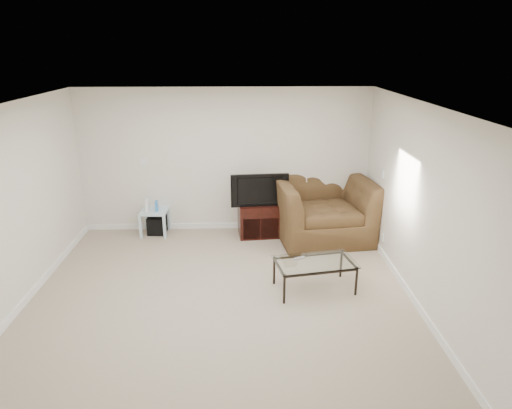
{
  "coord_description": "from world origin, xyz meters",
  "views": [
    {
      "loc": [
        0.32,
        -5.2,
        3.13
      ],
      "look_at": [
        0.5,
        1.2,
        0.9
      ],
      "focal_mm": 32.0,
      "sensor_mm": 36.0,
      "label": 1
    }
  ],
  "objects_px": {
    "recliner": "(323,199)",
    "television": "(259,189)",
    "side_table": "(155,222)",
    "subwoofer": "(157,225)",
    "coffee_table": "(314,276)",
    "tv_stand": "(259,219)"
  },
  "relations": [
    {
      "from": "television",
      "to": "coffee_table",
      "type": "height_order",
      "value": "television"
    },
    {
      "from": "television",
      "to": "coffee_table",
      "type": "relative_size",
      "value": 0.86
    },
    {
      "from": "side_table",
      "to": "coffee_table",
      "type": "height_order",
      "value": "side_table"
    },
    {
      "from": "recliner",
      "to": "coffee_table",
      "type": "relative_size",
      "value": 1.5
    },
    {
      "from": "tv_stand",
      "to": "coffee_table",
      "type": "bearing_deg",
      "value": -76.31
    },
    {
      "from": "television",
      "to": "coffee_table",
      "type": "distance_m",
      "value": 2.11
    },
    {
      "from": "side_table",
      "to": "coffee_table",
      "type": "relative_size",
      "value": 0.43
    },
    {
      "from": "subwoofer",
      "to": "coffee_table",
      "type": "relative_size",
      "value": 0.29
    },
    {
      "from": "recliner",
      "to": "coffee_table",
      "type": "height_order",
      "value": "recliner"
    },
    {
      "from": "side_table",
      "to": "subwoofer",
      "type": "relative_size",
      "value": 1.51
    },
    {
      "from": "tv_stand",
      "to": "side_table",
      "type": "height_order",
      "value": "tv_stand"
    },
    {
      "from": "coffee_table",
      "to": "tv_stand",
      "type": "bearing_deg",
      "value": 109.7
    },
    {
      "from": "recliner",
      "to": "subwoofer",
      "type": "bearing_deg",
      "value": 167.61
    },
    {
      "from": "television",
      "to": "recliner",
      "type": "bearing_deg",
      "value": -9.85
    },
    {
      "from": "side_table",
      "to": "subwoofer",
      "type": "height_order",
      "value": "side_table"
    },
    {
      "from": "tv_stand",
      "to": "recliner",
      "type": "bearing_deg",
      "value": -12.27
    },
    {
      "from": "tv_stand",
      "to": "coffee_table",
      "type": "xyz_separation_m",
      "value": [
        0.68,
        -1.91,
        -0.08
      ]
    },
    {
      "from": "tv_stand",
      "to": "side_table",
      "type": "distance_m",
      "value": 1.82
    },
    {
      "from": "subwoofer",
      "to": "recliner",
      "type": "xyz_separation_m",
      "value": [
        2.87,
        -0.25,
        0.54
      ]
    },
    {
      "from": "television",
      "to": "coffee_table",
      "type": "xyz_separation_m",
      "value": [
        0.68,
        -1.88,
        -0.65
      ]
    },
    {
      "from": "recliner",
      "to": "television",
      "type": "bearing_deg",
      "value": 167.75
    },
    {
      "from": "tv_stand",
      "to": "recliner",
      "type": "xyz_separation_m",
      "value": [
        1.08,
        -0.12,
        0.4
      ]
    }
  ]
}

